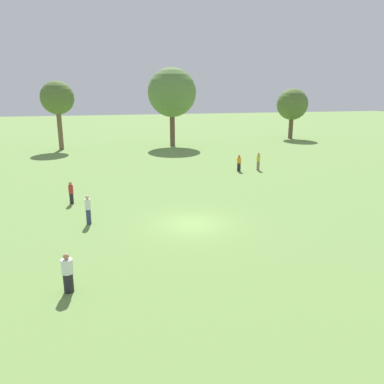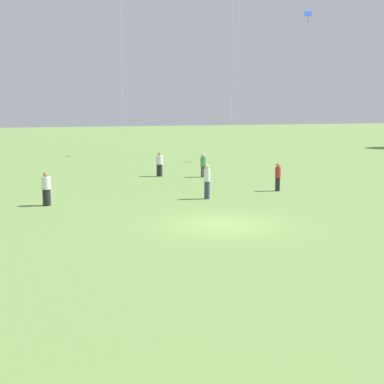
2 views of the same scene
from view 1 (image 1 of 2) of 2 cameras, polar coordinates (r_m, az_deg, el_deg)
name	(u,v)px [view 1 (image 1 of 2)]	position (r m, az deg, el deg)	size (l,w,h in m)	color
ground_plane	(192,224)	(22.91, -0.02, -4.89)	(240.00, 240.00, 0.00)	#6B8E47
tree_1	(57,99)	(55.71, -19.85, 13.25)	(4.51, 4.51, 9.37)	brown
tree_2	(172,93)	(56.68, -3.08, 14.88)	(7.10, 7.10, 11.37)	brown
tree_3	(292,105)	(68.20, 15.04, 12.74)	(5.29, 5.29, 8.50)	brown
person_1	(71,193)	(28.18, -17.95, -0.09)	(0.43, 0.43, 1.62)	#232328
person_2	(258,161)	(39.30, 10.07, 4.61)	(0.47, 0.47, 1.80)	#847056
person_3	(239,163)	(38.43, 7.17, 4.37)	(0.49, 0.49, 1.67)	#232328
person_5	(68,273)	(15.98, -18.42, -11.69)	(0.64, 0.64, 1.65)	#232328
person_7	(88,210)	(23.47, -15.55, -2.60)	(0.38, 0.38, 1.81)	#333D5B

